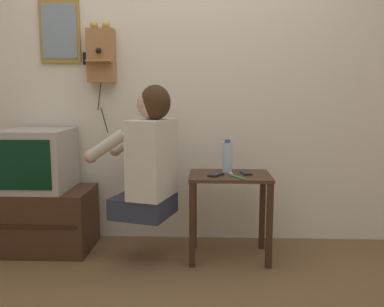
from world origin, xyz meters
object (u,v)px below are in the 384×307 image
at_px(cell_phone_spare, 246,173).
at_px(water_bottle, 227,157).
at_px(television, 38,160).
at_px(framed_picture, 60,32).
at_px(person, 149,157).
at_px(cell_phone_held, 216,175).
at_px(wall_phone_antique, 101,55).
at_px(toothbrush, 236,176).

xyz_separation_m(cell_phone_spare, water_bottle, (-0.12, 0.07, 0.10)).
xyz_separation_m(television, framed_picture, (0.11, 0.26, 0.93)).
bearing_deg(person, television, 92.72).
relative_size(person, cell_phone_held, 6.40).
xyz_separation_m(television, cell_phone_held, (1.28, -0.16, -0.07)).
bearing_deg(framed_picture, cell_phone_spare, -14.33).
xyz_separation_m(television, water_bottle, (1.36, -0.02, 0.03)).
distance_m(person, cell_phone_spare, 0.67).
bearing_deg(cell_phone_spare, person, -179.28).
bearing_deg(wall_phone_antique, framed_picture, 172.17).
bearing_deg(cell_phone_held, television, -154.08).
relative_size(framed_picture, cell_phone_spare, 3.48).
bearing_deg(television, cell_phone_held, -7.21).
relative_size(person, cell_phone_spare, 6.62).
bearing_deg(water_bottle, framed_picture, 167.26).
bearing_deg(television, toothbrush, -8.45).
bearing_deg(toothbrush, wall_phone_antique, 125.55).
bearing_deg(water_bottle, person, -160.63).
bearing_deg(wall_phone_antique, toothbrush, -23.37).
xyz_separation_m(person, framed_picture, (-0.72, 0.47, 0.88)).
bearing_deg(toothbrush, water_bottle, 73.61).
xyz_separation_m(television, cell_phone_spare, (1.49, -0.09, -0.07)).
bearing_deg(cell_phone_held, cell_phone_spare, 51.47).
xyz_separation_m(framed_picture, cell_phone_spare, (1.38, -0.35, -1.00)).
bearing_deg(framed_picture, wall_phone_antique, -7.83).
xyz_separation_m(framed_picture, cell_phone_held, (1.17, -0.42, -1.00)).
bearing_deg(person, cell_phone_spare, -62.92).
height_order(television, cell_phone_held, television).
bearing_deg(person, toothbrush, -73.01).
xyz_separation_m(framed_picture, toothbrush, (1.30, -0.47, -1.00)).
height_order(cell_phone_held, cell_phone_spare, same).
xyz_separation_m(cell_phone_spare, toothbrush, (-0.08, -0.12, 0.00)).
bearing_deg(water_bottle, wall_phone_antique, 165.62).
distance_m(wall_phone_antique, cell_phone_spare, 1.38).
distance_m(television, water_bottle, 1.36).
bearing_deg(wall_phone_antique, cell_phone_spare, -16.23).
distance_m(television, cell_phone_spare, 1.49).
height_order(person, toothbrush, person).
distance_m(cell_phone_held, cell_phone_spare, 0.22).
relative_size(person, wall_phone_antique, 1.07).
distance_m(cell_phone_spare, toothbrush, 0.14).
relative_size(television, cell_phone_held, 3.46).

